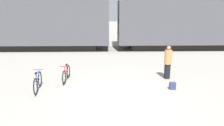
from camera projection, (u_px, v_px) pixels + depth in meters
name	position (u px, v px, depth m)	size (l,w,h in m)	color
ground_plane	(121.00, 97.00, 9.36)	(80.00, 80.00, 0.00)	gray
freight_train	(114.00, 15.00, 18.54)	(57.01, 3.05, 5.57)	black
rail_near	(114.00, 50.00, 18.63)	(69.01, 0.07, 0.01)	#4C4238
rail_far	(113.00, 47.00, 20.01)	(69.01, 0.07, 0.01)	#4C4238
bicycle_maroon	(66.00, 74.00, 11.26)	(0.46, 1.69, 0.87)	black
bicycle_blue	(38.00, 82.00, 10.02)	(0.46, 1.75, 0.93)	black
person_in_tan	(168.00, 62.00, 11.51)	(0.38, 0.38, 1.77)	black
backpack	(173.00, 86.00, 10.20)	(0.28, 0.20, 0.34)	navy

